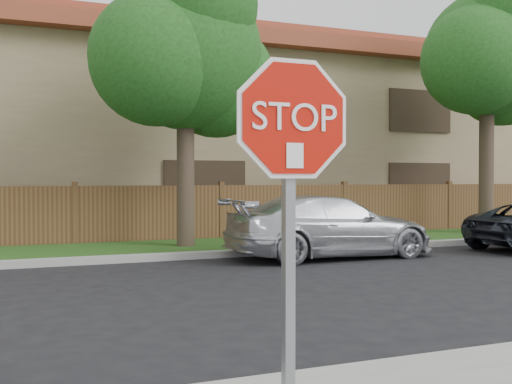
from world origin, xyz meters
name	(u,v)px	position (x,y,z in m)	size (l,w,h in m)	color
far_curb	(89,260)	(0.00, 8.15, 0.07)	(70.00, 0.30, 0.15)	gray
grass_strip	(81,252)	(0.00, 9.80, 0.06)	(70.00, 3.00, 0.12)	#1E4714
fence	(75,217)	(0.00, 11.40, 0.80)	(70.00, 0.12, 1.60)	#4D311B
apartment_building	(60,128)	(0.00, 17.00, 3.53)	(35.20, 9.20, 7.20)	#937B5B
tree_mid	(187,53)	(2.52, 9.57, 4.87)	(4.80, 3.90, 7.35)	#382B21
tree_right	(491,54)	(12.02, 9.57, 5.57)	(4.80, 3.90, 8.20)	#382B21
stop_sign	(292,173)	(0.16, -1.48, 1.83)	(1.01, 0.13, 2.55)	gray
sedan_right	(330,227)	(5.20, 7.20, 0.70)	(1.97, 4.84, 1.41)	silver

